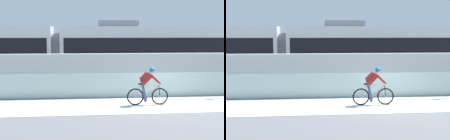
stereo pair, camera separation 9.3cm
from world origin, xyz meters
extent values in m
plane|color=slate|center=(0.00, 0.00, 0.00)|extent=(200.00, 200.00, 0.00)
cube|color=beige|center=(0.00, 0.00, 0.01)|extent=(32.00, 3.20, 0.01)
cube|color=#ADC6C1|center=(0.00, 1.85, 0.57)|extent=(32.00, 0.05, 1.14)
cube|color=silver|center=(0.00, 3.65, 0.99)|extent=(32.00, 0.36, 1.98)
cube|color=#595654|center=(0.00, 6.13, 0.00)|extent=(32.00, 0.08, 0.01)
cube|color=#595654|center=(0.00, 7.57, 0.00)|extent=(32.00, 0.08, 0.01)
cube|color=#232326|center=(-7.09, 6.85, 0.36)|extent=(1.40, 1.88, 0.20)
cylinder|color=black|center=(-7.09, 6.13, 0.30)|extent=(0.60, 0.10, 0.60)
cylinder|color=black|center=(-7.09, 7.57, 0.30)|extent=(0.60, 0.10, 0.60)
cube|color=silver|center=(0.89, 6.85, 1.90)|extent=(11.00, 2.50, 3.10)
cube|color=black|center=(0.89, 6.85, 2.25)|extent=(10.56, 2.54, 1.04)
cube|color=#19599E|center=(0.89, 6.85, 0.53)|extent=(10.78, 2.53, 0.28)
cube|color=slate|center=(-1.09, 6.85, 3.63)|extent=(2.40, 1.10, 0.36)
cube|color=#232326|center=(-2.63, 6.85, 0.36)|extent=(1.40, 1.88, 0.20)
cylinder|color=black|center=(-2.63, 6.13, 0.30)|extent=(0.60, 0.10, 0.60)
cylinder|color=black|center=(-2.63, 7.57, 0.30)|extent=(0.60, 0.10, 0.60)
cube|color=#232326|center=(4.41, 6.85, 0.36)|extent=(1.40, 1.88, 0.20)
cylinder|color=black|center=(4.41, 6.13, 0.30)|extent=(0.60, 0.10, 0.60)
cylinder|color=black|center=(4.41, 7.57, 0.30)|extent=(0.60, 0.10, 0.60)
cylinder|color=#59595B|center=(-4.86, 6.85, 1.90)|extent=(0.60, 2.30, 2.30)
torus|color=black|center=(-0.14, 0.00, 0.36)|extent=(0.72, 0.06, 0.72)
cylinder|color=#99999E|center=(-0.14, 0.00, 0.36)|extent=(0.07, 0.10, 0.07)
torus|color=black|center=(-1.19, 0.00, 0.36)|extent=(0.72, 0.06, 0.72)
cylinder|color=#99999E|center=(-1.19, 0.00, 0.36)|extent=(0.07, 0.10, 0.07)
cylinder|color=#99999E|center=(-0.48, 0.00, 0.57)|extent=(0.60, 0.04, 0.58)
cylinder|color=#99999E|center=(-0.85, 0.00, 0.59)|extent=(0.22, 0.04, 0.59)
cylinder|color=#99999E|center=(-0.57, 0.00, 0.86)|extent=(0.76, 0.04, 0.07)
cylinder|color=#99999E|center=(-0.98, 0.00, 0.33)|extent=(0.43, 0.03, 0.09)
cylinder|color=#99999E|center=(-1.07, 0.00, 0.62)|extent=(0.27, 0.02, 0.53)
cylinder|color=black|center=(-0.16, 0.00, 0.60)|extent=(0.08, 0.03, 0.49)
cube|color=black|center=(-0.94, 0.00, 0.90)|extent=(0.24, 0.10, 0.05)
cylinder|color=black|center=(-0.19, 0.00, 0.95)|extent=(0.03, 0.58, 0.03)
cylinder|color=#262628|center=(-0.76, 0.00, 0.30)|extent=(0.18, 0.02, 0.18)
cube|color=maroon|center=(-0.72, 0.00, 1.11)|extent=(0.50, 0.28, 0.51)
cube|color=maroon|center=(-0.82, 0.00, 1.21)|extent=(0.38, 0.30, 0.38)
sphere|color=tan|center=(-0.48, 0.00, 1.46)|extent=(0.20, 0.20, 0.20)
sphere|color=#195999|center=(-0.48, 0.00, 1.49)|extent=(0.23, 0.23, 0.23)
cylinder|color=maroon|center=(-0.37, -0.16, 1.12)|extent=(0.41, 0.08, 0.41)
cylinder|color=maroon|center=(-0.37, 0.16, 1.12)|extent=(0.41, 0.08, 0.41)
cylinder|color=#384766|center=(-0.83, -0.09, 0.55)|extent=(0.25, 0.11, 0.79)
cylinder|color=#384766|center=(-0.83, 0.09, 0.69)|extent=(0.25, 0.11, 0.52)
camera|label=1|loc=(-3.57, -13.51, 2.97)|focal=53.06mm
camera|label=2|loc=(-3.47, -13.52, 2.97)|focal=53.06mm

